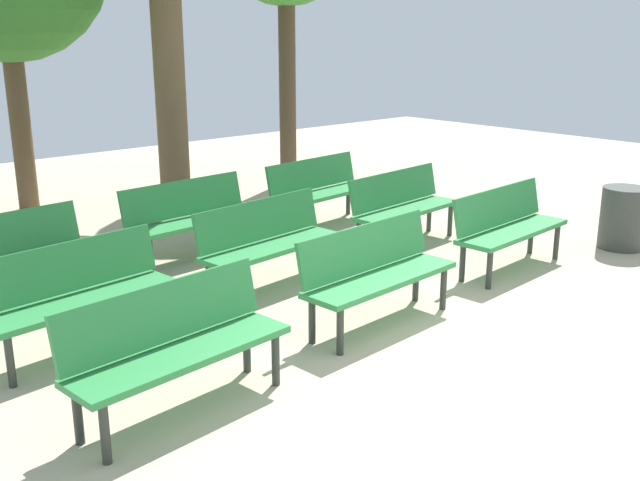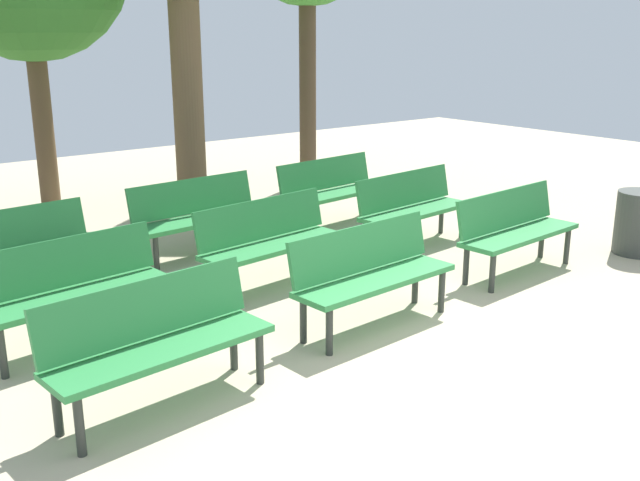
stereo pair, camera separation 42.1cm
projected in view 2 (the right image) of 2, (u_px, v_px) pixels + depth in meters
The scene contains 11 objects.
ground_plane at pixel (528, 385), 5.41m from camera, with size 24.00×24.00×0.00m, color #BCAD8E.
bench_r0_c0 at pixel (157, 337), 5.01m from camera, with size 1.63×0.61×0.87m.
bench_r0_c1 at pixel (370, 270), 6.39m from camera, with size 1.63×0.57×0.87m.
bench_r0_c2 at pixel (515, 227), 7.79m from camera, with size 1.63×0.58×0.87m.
bench_r1_c0 at pixel (73, 285), 6.01m from camera, with size 1.64×0.63×0.87m.
bench_r1_c1 at pixel (269, 238), 7.38m from camera, with size 1.64×0.64×0.87m.
bench_r1_c2 at pixel (412, 204), 8.77m from camera, with size 1.64×0.62×0.87m.
bench_r2_c0 at pixel (11, 250), 6.96m from camera, with size 1.63×0.61×0.87m.
bench_r2_c1 at pixel (199, 213), 8.38m from camera, with size 1.63×0.58×0.87m.
bench_r2_c2 at pixel (331, 188), 9.68m from camera, with size 1.64×0.64×0.87m.
trash_bin at pixel (639, 223), 8.48m from camera, with size 0.53×0.53×0.73m, color #383D38.
Camera 2 is at (-4.24, -2.89, 2.53)m, focal length 41.28 mm.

